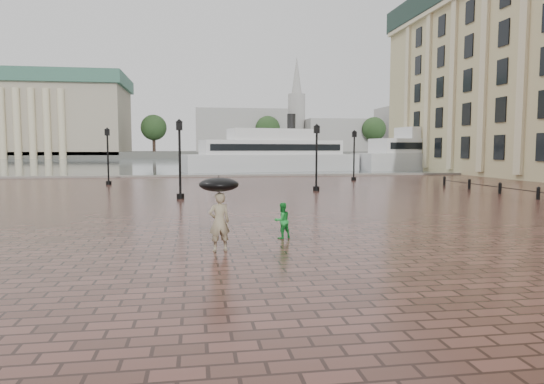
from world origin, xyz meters
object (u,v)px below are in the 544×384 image
at_px(ferry_near, 272,154).
at_px(child_pedestrian, 282,221).
at_px(ferry_far, 439,152).
at_px(street_lamps, 245,156).
at_px(adult_pedestrian, 219,222).

bearing_deg(ferry_near, child_pedestrian, -109.23).
bearing_deg(ferry_far, ferry_near, 174.90).
bearing_deg(child_pedestrian, ferry_far, -146.26).
bearing_deg(street_lamps, child_pedestrian, -92.53).
xyz_separation_m(adult_pedestrian, ferry_near, (8.94, 47.73, 1.38)).
relative_size(street_lamps, ferry_far, 0.88).
bearing_deg(adult_pedestrian, ferry_far, -134.71).
xyz_separation_m(adult_pedestrian, ferry_far, (32.47, 49.09, 1.53)).
distance_m(street_lamps, ferry_far, 39.94).
height_order(adult_pedestrian, ferry_near, ferry_near).
bearing_deg(child_pedestrian, adult_pedestrian, 14.66).
bearing_deg(street_lamps, ferry_near, 76.85).
xyz_separation_m(child_pedestrian, ferry_far, (30.41, 47.46, 1.78)).
bearing_deg(adult_pedestrian, street_lamps, -108.86).
relative_size(adult_pedestrian, child_pedestrian, 1.44).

